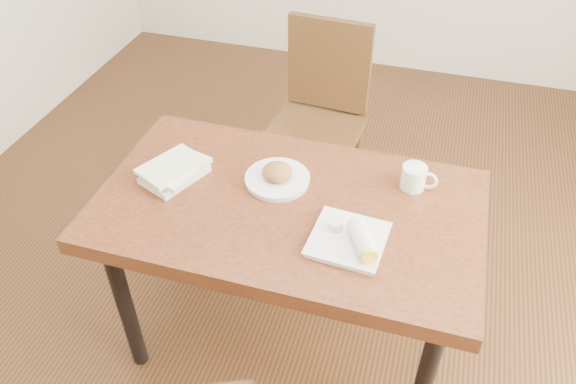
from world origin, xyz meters
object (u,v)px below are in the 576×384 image
(book_stack, at_px, (175,171))
(chair_far, at_px, (321,109))
(coffee_mug, at_px, (415,177))
(plate_burrito, at_px, (352,239))
(table, at_px, (288,222))
(plate_scone, at_px, (277,176))

(book_stack, bearing_deg, chair_far, 70.88)
(chair_far, height_order, coffee_mug, chair_far)
(book_stack, bearing_deg, coffee_mug, 12.78)
(plate_burrito, height_order, book_stack, plate_burrito)
(table, height_order, chair_far, chair_far)
(chair_far, distance_m, plate_burrito, 1.12)
(plate_scone, height_order, coffee_mug, coffee_mug)
(plate_scone, distance_m, book_stack, 0.36)
(table, xyz_separation_m, coffee_mug, (0.39, 0.20, 0.13))
(chair_far, height_order, plate_burrito, chair_far)
(coffee_mug, xyz_separation_m, book_stack, (-0.81, -0.18, -0.02))
(book_stack, bearing_deg, plate_scone, 12.50)
(plate_scone, bearing_deg, table, -55.46)
(chair_far, xyz_separation_m, book_stack, (-0.31, -0.89, 0.23))
(table, distance_m, plate_scone, 0.16)
(coffee_mug, distance_m, book_stack, 0.83)
(plate_scone, relative_size, plate_burrito, 0.94)
(plate_scone, xyz_separation_m, book_stack, (-0.35, -0.08, 0.01))
(table, height_order, plate_scone, plate_scone)
(coffee_mug, relative_size, book_stack, 0.48)
(chair_far, bearing_deg, coffee_mug, -54.85)
(table, height_order, coffee_mug, coffee_mug)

